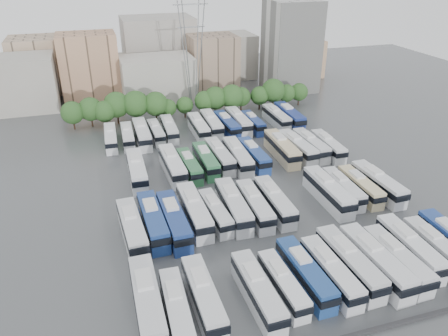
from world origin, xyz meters
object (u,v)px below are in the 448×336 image
object	(u,v)px
bus_r1_s12	(360,186)
bus_r3_s2	(142,134)
bus_r0_s7	(330,272)
bus_r0_s2	(203,296)
bus_r2_s11	(297,147)
bus_r3_s6	(199,127)
bus_r0_s0	(147,302)
bus_r0_s11	(410,247)
bus_r1_s0	(132,228)
bus_r3_s4	(169,129)
bus_r2_s8	(254,155)
bus_r3_s7	(212,124)
bus_r2_s7	(238,156)
bus_r3_s8	(227,125)
bus_r3_s1	(128,136)
bus_r2_s1	(137,170)
apartment_tower	(291,46)
bus_r0_s1	(177,309)
bus_r2_s5	(206,160)
bus_r0_s12	(436,248)
bus_r1_s2	(174,220)
bus_r1_s5	(233,205)
bus_r0_s4	(258,291)
bus_r1_s6	(255,205)
bus_r2_s4	(189,166)
bus_r1_s7	(275,201)
bus_r2_s3	(172,165)
bus_r2_s12	(311,145)
bus_r1_s11	(343,188)
bus_r3_s0	(111,138)
bus_r0_s6	(305,273)
bus_r1_s1	(153,220)
bus_r0_s5	(283,284)
bus_r0_s10	(397,259)
bus_r1_s13	(378,183)
electricity_pylon	(192,37)
bus_r0_s9	(375,261)
bus_r1_s4	(215,212)
bus_r1_s3	(194,211)
bus_r1_s10	(328,191)
bus_r3_s13	(289,116)
bus_r3_s12	(276,117)
bus_r3_s3	(156,132)
bus_r3_s9	(238,121)

from	to	relation	value
bus_r1_s12	bus_r3_s2	world-z (taller)	bus_r3_s2
bus_r0_s7	bus_r0_s2	bearing A→B (deg)	176.99
bus_r2_s11	bus_r3_s6	distance (m)	24.10
bus_r0_s0	bus_r0_s11	world-z (taller)	bus_r0_s0
bus_r1_s0	bus_r3_s4	distance (m)	40.24
bus_r2_s8	bus_r3_s7	bearing A→B (deg)	98.87
bus_r2_s7	bus_r3_s8	world-z (taller)	bus_r2_s7
bus_r3_s4	bus_r3_s8	size ratio (longest dim) A/B	0.96
bus_r3_s1	bus_r2_s1	bearing A→B (deg)	-88.48
apartment_tower	bus_r2_s1	xyz separation A→B (m)	(-52.22, -46.45, -10.94)
bus_r0_s1	bus_r2_s5	world-z (taller)	bus_r2_s5
bus_r0_s2	bus_r0_s12	world-z (taller)	bus_r0_s2
bus_r2_s5	bus_r2_s7	bearing A→B (deg)	-2.56
apartment_tower	bus_r2_s7	bearing A→B (deg)	-124.98
apartment_tower	bus_r1_s0	size ratio (longest dim) A/B	1.99
bus_r1_s2	bus_r3_s2	size ratio (longest dim) A/B	1.02
bus_r2_s7	bus_r2_s11	bearing A→B (deg)	5.54
bus_r1_s5	bus_r3_s8	bearing A→B (deg)	76.07
bus_r0_s4	bus_r3_s1	bearing A→B (deg)	99.16
bus_r1_s6	bus_r2_s4	xyz separation A→B (m)	(-6.64, 17.37, -0.16)
bus_r1_s0	bus_r1_s7	bearing A→B (deg)	-0.29
bus_r0_s1	bus_r2_s4	bearing A→B (deg)	76.73
bus_r2_s3	bus_r2_s12	distance (m)	29.67
bus_r1_s11	bus_r3_s0	size ratio (longest dim) A/B	0.99
bus_r2_s1	bus_r3_s8	world-z (taller)	bus_r2_s1
bus_r0_s6	bus_r0_s11	world-z (taller)	bus_r0_s11
bus_r1_s2	bus_r2_s11	distance (m)	35.70
bus_r1_s1	bus_r2_s1	world-z (taller)	bus_r2_s1
bus_r0_s5	bus_r0_s10	xyz separation A→B (m)	(16.26, -0.32, 0.22)
bus_r0_s7	bus_r1_s13	size ratio (longest dim) A/B	0.94
electricity_pylon	bus_r0_s9	xyz separation A→B (m)	(6.32, -74.43, -16.59)
bus_r0_s5	bus_r3_s2	xyz separation A→B (m)	(-10.00, 53.73, 0.34)
bus_r0_s6	bus_r1_s4	bearing A→B (deg)	109.57
bus_r3_s7	bus_r1_s3	bearing A→B (deg)	-107.89
bus_r1_s10	bus_r2_s5	world-z (taller)	bus_r1_s10
bus_r3_s2	bus_r3_s13	xyz separation A→B (m)	(36.14, 0.81, 0.05)
bus_r2_s12	bus_r3_s13	bearing A→B (deg)	78.69
bus_r0_s11	bus_r2_s11	size ratio (longest dim) A/B	0.96
bus_r1_s0	bus_r1_s7	distance (m)	23.08
bus_r1_s4	bus_r2_s8	world-z (taller)	bus_r2_s8
bus_r0_s9	bus_r1_s10	size ratio (longest dim) A/B	1.00
bus_r0_s5	bus_r0_s9	bearing A→B (deg)	-1.64
bus_r1_s3	bus_r2_s4	distance (m)	16.57
bus_r1_s3	bus_r3_s12	bearing A→B (deg)	50.02
bus_r0_s5	bus_r3_s3	size ratio (longest dim) A/B	1.00
bus_r2_s3	bus_r1_s5	bearing A→B (deg)	-70.81
bus_r0_s6	bus_r1_s1	bearing A→B (deg)	131.79
electricity_pylon	bus_r3_s4	world-z (taller)	electricity_pylon
bus_r1_s1	bus_r3_s9	distance (m)	45.11
bus_r0_s6	bus_r0_s9	xyz separation A→B (m)	(9.78, -0.78, 0.17)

